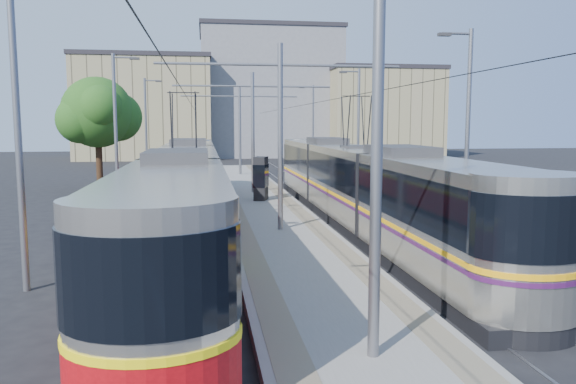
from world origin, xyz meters
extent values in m
plane|color=black|center=(0.00, 0.00, 0.00)|extent=(160.00, 160.00, 0.00)
cube|color=gray|center=(0.00, 17.00, 0.15)|extent=(4.00, 50.00, 0.30)
cube|color=gray|center=(-1.45, 17.00, 0.30)|extent=(0.70, 50.00, 0.01)
cube|color=gray|center=(1.45, 17.00, 0.30)|extent=(0.70, 50.00, 0.01)
cube|color=gray|center=(-4.32, 17.00, 0.01)|extent=(0.07, 70.00, 0.03)
cube|color=gray|center=(-2.88, 17.00, 0.01)|extent=(0.07, 70.00, 0.03)
cube|color=gray|center=(2.88, 17.00, 0.01)|extent=(0.07, 70.00, 0.03)
cube|color=gray|center=(4.32, 17.00, 0.01)|extent=(0.07, 70.00, 0.03)
cube|color=silver|center=(-3.60, -3.00, 0.01)|extent=(1.20, 5.00, 0.01)
cube|color=black|center=(-3.60, 8.77, 0.20)|extent=(2.30, 29.98, 0.40)
cube|color=#B9B3AA|center=(-3.60, 8.77, 1.85)|extent=(2.40, 28.38, 2.90)
cube|color=black|center=(-3.60, 8.77, 2.35)|extent=(2.43, 28.38, 1.30)
cube|color=yellow|center=(-3.60, 8.77, 1.45)|extent=(2.43, 28.38, 0.12)
cube|color=#B50A10|center=(-3.60, 8.77, 0.95)|extent=(2.42, 28.38, 1.10)
cube|color=#2D2D30|center=(-3.60, 8.77, 3.45)|extent=(1.68, 3.00, 0.30)
cube|color=black|center=(3.60, 10.44, 0.20)|extent=(2.30, 27.83, 0.40)
cube|color=#B3AFA4|center=(3.60, 10.44, 1.85)|extent=(2.40, 26.23, 2.90)
cube|color=black|center=(3.60, 10.44, 2.35)|extent=(2.43, 26.23, 1.30)
cube|color=#FFAC0D|center=(3.60, 10.44, 1.45)|extent=(2.43, 26.23, 0.12)
cube|color=#411447|center=(3.60, 10.44, 1.30)|extent=(2.43, 26.23, 0.10)
cube|color=#2D2D30|center=(3.60, 10.44, 3.45)|extent=(1.68, 3.00, 0.30)
cylinder|color=slate|center=(0.00, -4.00, 3.80)|extent=(0.20, 0.20, 7.00)
cylinder|color=slate|center=(0.00, 8.00, 3.80)|extent=(0.20, 0.20, 7.00)
cylinder|color=slate|center=(0.00, 8.00, 6.50)|extent=(9.20, 0.10, 0.10)
cylinder|color=slate|center=(0.00, 20.00, 3.80)|extent=(0.20, 0.20, 7.00)
cylinder|color=slate|center=(0.00, 20.00, 6.50)|extent=(9.20, 0.10, 0.10)
cylinder|color=slate|center=(0.00, 32.00, 3.80)|extent=(0.20, 0.20, 7.00)
cylinder|color=slate|center=(0.00, 32.00, 6.50)|extent=(9.20, 0.10, 0.10)
cylinder|color=black|center=(-3.60, 17.00, 5.55)|extent=(0.02, 70.00, 0.02)
cylinder|color=black|center=(3.60, 17.00, 5.55)|extent=(0.02, 70.00, 0.02)
cylinder|color=slate|center=(-7.50, 2.00, 4.00)|extent=(0.18, 0.18, 8.00)
cylinder|color=slate|center=(-7.50, 18.00, 4.00)|extent=(0.18, 0.18, 8.00)
cube|color=#2D2D30|center=(-6.40, 18.00, 7.75)|extent=(0.50, 0.22, 0.12)
cylinder|color=slate|center=(-7.50, 34.00, 4.00)|extent=(0.18, 0.18, 8.00)
cube|color=#2D2D30|center=(-6.40, 34.00, 7.75)|extent=(0.50, 0.22, 0.12)
cylinder|color=slate|center=(7.50, 8.00, 4.00)|extent=(0.18, 0.18, 8.00)
cube|color=#2D2D30|center=(6.40, 8.00, 7.75)|extent=(0.50, 0.22, 0.12)
cylinder|color=slate|center=(7.50, 24.00, 4.00)|extent=(0.18, 0.18, 8.00)
cube|color=#2D2D30|center=(6.40, 24.00, 7.75)|extent=(0.50, 0.22, 0.12)
cylinder|color=slate|center=(7.50, 40.00, 4.00)|extent=(0.18, 0.18, 8.00)
cube|color=#2D2D30|center=(6.40, 40.00, 7.75)|extent=(0.50, 0.22, 0.12)
cube|color=black|center=(0.10, 16.43, 1.45)|extent=(0.88, 1.14, 2.30)
cube|color=black|center=(0.10, 16.43, 1.60)|extent=(0.93, 1.19, 1.20)
cylinder|color=#382314|center=(-9.70, 25.23, 1.53)|extent=(0.42, 0.42, 3.06)
sphere|color=#134415|center=(-9.70, 25.23, 5.07)|extent=(4.59, 4.59, 4.59)
sphere|color=#134415|center=(-8.55, 26.00, 4.78)|extent=(3.25, 3.25, 3.25)
cube|color=#9A8D68|center=(-10.00, 60.00, 6.06)|extent=(16.00, 12.00, 12.13)
cube|color=#262328|center=(-10.00, 60.00, 12.38)|extent=(16.32, 12.24, 0.50)
cube|color=gray|center=(6.00, 64.00, 8.21)|extent=(18.00, 14.00, 16.41)
cube|color=#262328|center=(6.00, 64.00, 16.66)|extent=(18.36, 14.28, 0.50)
cube|color=#9A8D68|center=(20.00, 58.00, 5.51)|extent=(14.00, 10.00, 11.01)
cube|color=#262328|center=(20.00, 58.00, 11.26)|extent=(14.28, 10.20, 0.50)
camera|label=1|loc=(-2.86, -13.06, 4.32)|focal=35.00mm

